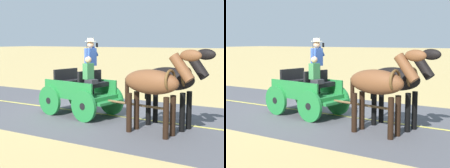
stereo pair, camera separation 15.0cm
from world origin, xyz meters
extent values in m
plane|color=tan|center=(0.00, 0.00, 0.00)|extent=(200.00, 200.00, 0.00)
cube|color=#4C4C51|center=(0.00, 0.00, 0.00)|extent=(6.02, 160.00, 0.01)
cube|color=#DBCC4C|center=(0.00, 0.00, 0.01)|extent=(0.12, 160.00, 0.00)
cube|color=#1E7233|center=(0.42, 0.30, 0.66)|extent=(1.52, 2.36, 0.12)
cube|color=#1E7233|center=(-0.15, 0.39, 0.94)|extent=(0.38, 2.07, 0.44)
cube|color=#1E7233|center=(0.98, 0.22, 0.94)|extent=(0.38, 2.07, 0.44)
cube|color=#1E7233|center=(0.60, 1.51, 0.56)|extent=(1.10, 0.40, 0.08)
cube|color=#1E7233|center=(0.23, -0.88, 0.48)|extent=(0.74, 0.31, 0.06)
cube|color=black|center=(0.51, 0.90, 1.04)|extent=(1.06, 0.51, 0.14)
cube|color=black|center=(0.48, 0.72, 1.26)|extent=(1.02, 0.23, 0.44)
cube|color=black|center=(0.34, -0.18, 1.04)|extent=(1.06, 0.51, 0.14)
cube|color=black|center=(0.31, -0.36, 1.26)|extent=(1.02, 0.23, 0.44)
cylinder|color=#1E7233|center=(-0.11, 1.16, 0.48)|extent=(0.24, 0.96, 0.96)
cylinder|color=black|center=(-0.11, 1.16, 0.48)|extent=(0.15, 0.23, 0.21)
cylinder|color=#1E7233|center=(1.18, 0.97, 0.48)|extent=(0.24, 0.96, 0.96)
cylinder|color=black|center=(1.18, 0.97, 0.48)|extent=(0.15, 0.23, 0.21)
cylinder|color=#1E7233|center=(-0.34, -0.36, 0.48)|extent=(0.24, 0.96, 0.96)
cylinder|color=black|center=(-0.34, -0.36, 0.48)|extent=(0.15, 0.23, 0.21)
cylinder|color=#1E7233|center=(0.94, -0.56, 0.48)|extent=(0.24, 0.96, 0.96)
cylinder|color=black|center=(0.94, -0.56, 0.48)|extent=(0.15, 0.23, 0.21)
cylinder|color=brown|center=(0.75, 2.48, 0.61)|extent=(0.37, 1.99, 0.07)
cylinder|color=black|center=(0.81, 0.86, 1.74)|extent=(0.02, 0.02, 1.30)
cylinder|color=#2D2D33|center=(0.32, 0.65, 1.17)|extent=(0.22, 0.22, 0.90)
cube|color=#2D4C99|center=(0.32, 0.65, 1.90)|extent=(0.37, 0.27, 0.56)
sphere|color=tan|center=(0.32, 0.65, 2.30)|extent=(0.22, 0.22, 0.22)
cylinder|color=beige|center=(0.32, 0.65, 2.40)|extent=(0.36, 0.36, 0.01)
cylinder|color=beige|center=(0.32, 0.65, 2.45)|extent=(0.20, 0.20, 0.10)
cylinder|color=#2D4C99|center=(0.15, 0.72, 2.08)|extent=(0.27, 0.12, 0.32)
cube|color=black|center=(0.09, 0.75, 2.28)|extent=(0.03, 0.07, 0.14)
cube|color=#2D2D33|center=(0.77, 0.98, 1.18)|extent=(0.33, 0.36, 0.14)
cube|color=#387F47|center=(0.76, 0.86, 1.49)|extent=(0.33, 0.24, 0.48)
sphere|color=tan|center=(0.76, 0.86, 1.84)|extent=(0.20, 0.20, 0.20)
ellipsoid|color=black|center=(0.42, 3.34, 1.37)|extent=(0.83, 1.64, 0.64)
cylinder|color=black|center=(0.34, 3.91, 0.53)|extent=(0.15, 0.15, 1.05)
cylinder|color=black|center=(0.70, 3.84, 0.53)|extent=(0.15, 0.15, 1.05)
cylinder|color=black|center=(0.15, 2.83, 0.53)|extent=(0.15, 0.15, 1.05)
cylinder|color=black|center=(0.50, 2.77, 0.53)|extent=(0.15, 0.15, 1.05)
cylinder|color=black|center=(0.57, 4.17, 1.77)|extent=(0.37, 0.68, 0.73)
ellipsoid|color=black|center=(0.61, 4.38, 2.07)|extent=(0.31, 0.57, 0.28)
cube|color=black|center=(0.57, 4.15, 1.81)|extent=(0.15, 0.50, 0.56)
cylinder|color=black|center=(0.29, 2.61, 1.07)|extent=(0.11, 0.11, 0.70)
torus|color=brown|center=(0.52, 3.88, 1.45)|extent=(0.55, 0.17, 0.55)
ellipsoid|color=brown|center=(1.32, 3.20, 1.37)|extent=(0.73, 1.61, 0.64)
cylinder|color=black|center=(1.20, 3.76, 0.53)|extent=(0.15, 0.15, 1.05)
cylinder|color=black|center=(1.57, 3.72, 0.53)|extent=(0.15, 0.15, 1.05)
cylinder|color=black|center=(1.08, 2.68, 0.53)|extent=(0.15, 0.15, 1.05)
cylinder|color=black|center=(1.44, 2.64, 0.53)|extent=(0.15, 0.15, 1.05)
cylinder|color=brown|center=(1.42, 4.04, 1.77)|extent=(0.33, 0.67, 0.73)
ellipsoid|color=brown|center=(1.44, 4.26, 2.07)|extent=(0.28, 0.56, 0.28)
cube|color=black|center=(1.42, 4.02, 1.81)|extent=(0.12, 0.51, 0.56)
cylinder|color=black|center=(1.24, 2.46, 1.07)|extent=(0.11, 0.11, 0.70)
torus|color=brown|center=(1.39, 3.74, 1.45)|extent=(0.55, 0.13, 0.55)
camera|label=1|loc=(9.09, 6.62, 2.42)|focal=53.24mm
camera|label=2|loc=(9.01, 6.75, 2.42)|focal=53.24mm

